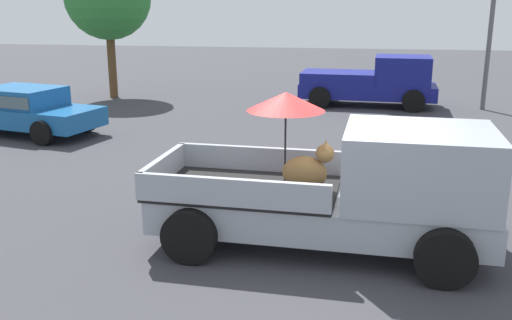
% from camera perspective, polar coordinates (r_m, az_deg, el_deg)
% --- Properties ---
extents(ground_plane, '(80.00, 80.00, 0.00)m').
position_cam_1_polar(ground_plane, '(9.08, 6.19, -8.36)').
color(ground_plane, '#38383D').
extents(pickup_truck_main, '(5.13, 2.43, 2.34)m').
position_cam_1_polar(pickup_truck_main, '(8.72, 9.46, -2.70)').
color(pickup_truck_main, black).
rests_on(pickup_truck_main, ground).
extents(pickup_truck_red, '(4.89, 2.38, 1.80)m').
position_cam_1_polar(pickup_truck_red, '(21.36, 11.50, 7.57)').
color(pickup_truck_red, black).
rests_on(pickup_truck_red, ground).
extents(parked_sedan_near, '(4.58, 2.68, 1.33)m').
position_cam_1_polar(parked_sedan_near, '(17.62, -21.84, 4.76)').
color(parked_sedan_near, black).
rests_on(parked_sedan_near, ground).
extents(motel_sign, '(1.40, 0.16, 5.05)m').
position_cam_1_polar(motel_sign, '(21.52, 22.32, 13.99)').
color(motel_sign, '#59595B').
rests_on(motel_sign, ground).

